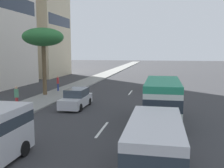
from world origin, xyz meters
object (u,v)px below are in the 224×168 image
(van_fourth, at_px, (155,145))
(palm_tree, at_px, (43,38))
(car_lead, at_px, (159,85))
(pedestrian_by_tree, at_px, (16,96))
(car_fifth, at_px, (76,99))
(minibus_third, at_px, (162,99))
(pedestrian_mid_block, at_px, (58,82))

(van_fourth, bearing_deg, palm_tree, 37.66)
(car_lead, relative_size, pedestrian_by_tree, 2.47)
(car_lead, xyz_separation_m, car_fifth, (-10.96, 6.91, 0.03))
(van_fourth, bearing_deg, car_fifth, 32.29)
(minibus_third, bearing_deg, pedestrian_by_tree, 82.65)
(pedestrian_mid_block, xyz_separation_m, palm_tree, (-2.75, 0.33, 5.06))
(car_lead, bearing_deg, palm_tree, 117.11)
(palm_tree, bearing_deg, car_lead, -62.89)
(van_fourth, relative_size, pedestrian_by_tree, 2.79)
(car_fifth, xyz_separation_m, pedestrian_by_tree, (-1.70, 4.59, 0.38))
(minibus_third, bearing_deg, van_fourth, 177.94)
(pedestrian_mid_block, bearing_deg, pedestrian_by_tree, -13.23)
(van_fourth, distance_m, car_fifth, 13.05)
(pedestrian_by_tree, bearing_deg, minibus_third, -29.00)
(minibus_third, xyz_separation_m, pedestrian_mid_block, (10.73, 12.13, -0.44))
(car_lead, height_order, pedestrian_by_tree, pedestrian_by_tree)
(car_fifth, height_order, pedestrian_mid_block, pedestrian_mid_block)
(car_lead, bearing_deg, pedestrian_by_tree, 137.76)
(car_fifth, distance_m, pedestrian_mid_block, 8.96)
(van_fourth, bearing_deg, pedestrian_by_tree, 51.08)
(van_fourth, xyz_separation_m, car_fifth, (11.02, 6.96, -0.52))
(pedestrian_mid_block, height_order, pedestrian_by_tree, pedestrian_by_tree)
(minibus_third, xyz_separation_m, pedestrian_by_tree, (1.53, 11.83, -0.43))
(car_lead, height_order, car_fifth, car_fifth)
(pedestrian_by_tree, relative_size, palm_tree, 0.25)
(pedestrian_mid_block, bearing_deg, car_fifth, 17.97)
(car_fifth, bearing_deg, minibus_third, 66.02)
(palm_tree, bearing_deg, car_fifth, -132.38)
(car_lead, xyz_separation_m, palm_tree, (-6.20, 12.12, 5.47))
(minibus_third, bearing_deg, palm_tree, 57.36)
(car_fifth, xyz_separation_m, pedestrian_mid_block, (7.50, 4.88, 0.37))
(car_lead, relative_size, palm_tree, 0.62)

